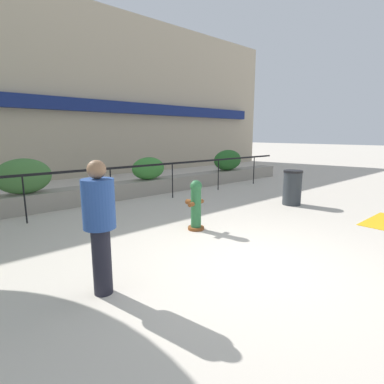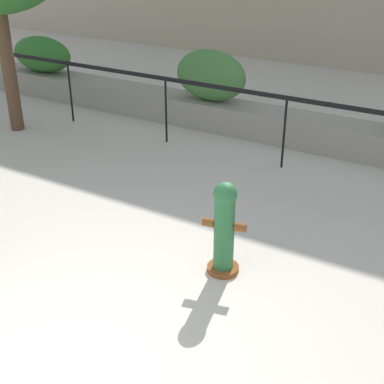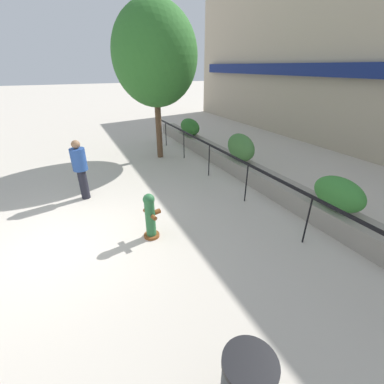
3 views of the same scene
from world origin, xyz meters
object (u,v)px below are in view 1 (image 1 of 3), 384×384
at_px(hedge_bush_3, 228,160).
at_px(trash_bin, 292,188).
at_px(pedestrian, 99,220).
at_px(fire_hydrant, 196,205).
at_px(hedge_bush_1, 24,176).
at_px(hedge_bush_2, 148,168).

xyz_separation_m(hedge_bush_3, trash_bin, (-1.86, -4.17, -0.43)).
height_order(hedge_bush_3, pedestrian, pedestrian).
bearing_deg(trash_bin, hedge_bush_3, 65.93).
distance_m(fire_hydrant, pedestrian, 2.96).
height_order(hedge_bush_1, fire_hydrant, hedge_bush_1).
distance_m(hedge_bush_3, pedestrian, 9.74).
bearing_deg(fire_hydrant, hedge_bush_1, 120.37).
height_order(hedge_bush_2, pedestrian, pedestrian).
bearing_deg(pedestrian, fire_hydrant, 23.48).
height_order(hedge_bush_2, trash_bin, hedge_bush_2).
relative_size(hedge_bush_3, trash_bin, 1.53).
height_order(hedge_bush_3, fire_hydrant, hedge_bush_3).
xyz_separation_m(hedge_bush_1, hedge_bush_2, (3.84, 0.00, -0.08)).
height_order(hedge_bush_2, hedge_bush_3, hedge_bush_3).
distance_m(hedge_bush_2, fire_hydrant, 4.31).
bearing_deg(trash_bin, fire_hydrant, 177.89).
xyz_separation_m(hedge_bush_2, fire_hydrant, (-1.48, -4.04, -0.33)).
bearing_deg(trash_bin, pedestrian, -170.80).
bearing_deg(hedge_bush_2, trash_bin, -62.17).
bearing_deg(hedge_bush_1, pedestrian, -93.50).
xyz_separation_m(hedge_bush_1, fire_hydrant, (2.37, -4.04, -0.41)).
bearing_deg(hedge_bush_1, trash_bin, -34.62).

